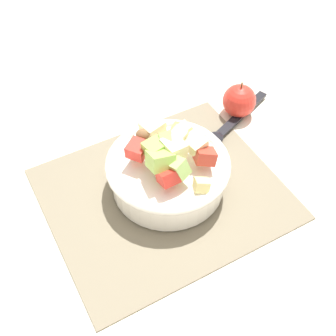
% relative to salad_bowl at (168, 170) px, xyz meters
% --- Properties ---
extents(ground_plane, '(2.40, 2.40, 0.00)m').
position_rel_salad_bowl_xyz_m(ground_plane, '(-0.02, -0.01, -0.05)').
color(ground_plane, silver).
extents(placemat, '(0.41, 0.35, 0.01)m').
position_rel_salad_bowl_xyz_m(placemat, '(-0.02, -0.01, -0.05)').
color(placemat, '#756B56').
rests_on(placemat, ground_plane).
extents(salad_bowl, '(0.22, 0.22, 0.13)m').
position_rel_salad_bowl_xyz_m(salad_bowl, '(0.00, 0.00, 0.00)').
color(salad_bowl, white).
rests_on(salad_bowl, placemat).
extents(serving_spoon, '(0.22, 0.11, 0.01)m').
position_rel_salad_bowl_xyz_m(serving_spoon, '(0.17, 0.07, -0.04)').
color(serving_spoon, black).
rests_on(serving_spoon, placemat).
extents(whole_apple, '(0.07, 0.07, 0.08)m').
position_rel_salad_bowl_xyz_m(whole_apple, '(0.23, 0.11, -0.01)').
color(whole_apple, red).
rests_on(whole_apple, ground_plane).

